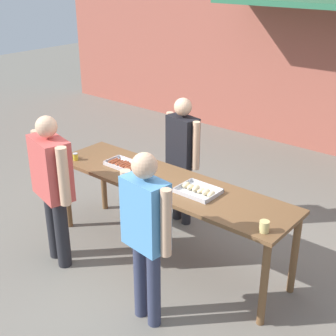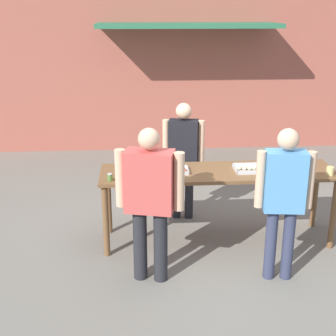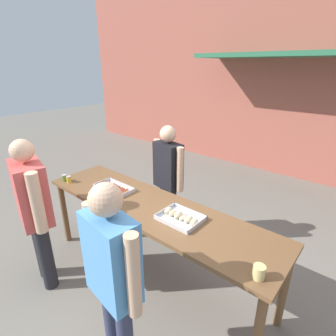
{
  "view_description": "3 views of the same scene",
  "coord_description": "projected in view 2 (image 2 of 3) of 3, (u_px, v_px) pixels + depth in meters",
  "views": [
    {
      "loc": [
        2.75,
        -3.31,
        2.95
      ],
      "look_at": [
        0.0,
        0.0,
        1.04
      ],
      "focal_mm": 50.0,
      "sensor_mm": 36.0,
      "label": 1
    },
    {
      "loc": [
        -0.94,
        -5.08,
        2.68
      ],
      "look_at": [
        -0.59,
        -0.01,
        0.94
      ],
      "focal_mm": 50.0,
      "sensor_mm": 36.0,
      "label": 2
    },
    {
      "loc": [
        1.65,
        -1.68,
        2.24
      ],
      "look_at": [
        -0.34,
        0.68,
        1.01
      ],
      "focal_mm": 28.0,
      "sensor_mm": 36.0,
      "label": 3
    }
  ],
  "objects": [
    {
      "name": "serving_table",
      "position": [
        218.0,
        179.0,
        5.47
      ],
      "size": [
        2.74,
        0.71,
        0.89
      ],
      "color": "brown",
      "rests_on": "ground"
    },
    {
      "name": "condiment_jar_ketchup",
      "position": [
        118.0,
        177.0,
        5.12
      ],
      "size": [
        0.06,
        0.06,
        0.08
      ],
      "color": "gold",
      "rests_on": "serving_table"
    },
    {
      "name": "food_tray_buns",
      "position": [
        251.0,
        168.0,
        5.45
      ],
      "size": [
        0.39,
        0.31,
        0.06
      ],
      "color": "silver",
      "rests_on": "serving_table"
    },
    {
      "name": "person_customer_with_cup",
      "position": [
        284.0,
        192.0,
        4.61
      ],
      "size": [
        0.57,
        0.26,
        1.61
      ],
      "rotation": [
        0.0,
        0.0,
        3.03
      ],
      "color": "#333851",
      "rests_on": "ground"
    },
    {
      "name": "person_customer_holding_hotdog",
      "position": [
        150.0,
        194.0,
        4.6
      ],
      "size": [
        0.67,
        0.37,
        1.62
      ],
      "rotation": [
        0.0,
        0.0,
        2.9
      ],
      "color": "#232328",
      "rests_on": "ground"
    },
    {
      "name": "condiment_jar_mustard",
      "position": [
        110.0,
        177.0,
        5.11
      ],
      "size": [
        0.06,
        0.06,
        0.08
      ],
      "color": "#567A38",
      "rests_on": "serving_table"
    },
    {
      "name": "person_server_behind_table",
      "position": [
        183.0,
        151.0,
        6.04
      ],
      "size": [
        0.53,
        0.27,
        1.56
      ],
      "rotation": [
        0.0,
        0.0,
        -0.18
      ],
      "color": "#232328",
      "rests_on": "ground"
    },
    {
      "name": "beer_cup",
      "position": [
        330.0,
        171.0,
        5.28
      ],
      "size": [
        0.08,
        0.08,
        0.1
      ],
      "color": "#DBC67A",
      "rests_on": "serving_table"
    },
    {
      "name": "building_facade_back",
      "position": [
        185.0,
        32.0,
        8.75
      ],
      "size": [
        12.0,
        1.11,
        4.5
      ],
      "color": "#A85647",
      "rests_on": "ground"
    },
    {
      "name": "ground_plane",
      "position": [
        216.0,
        239.0,
        5.72
      ],
      "size": [
        24.0,
        24.0,
        0.0
      ],
      "primitive_type": "plane",
      "color": "slate"
    },
    {
      "name": "food_tray_sausages",
      "position": [
        168.0,
        171.0,
        5.38
      ],
      "size": [
        0.47,
        0.25,
        0.04
      ],
      "color": "silver",
      "rests_on": "serving_table"
    }
  ]
}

